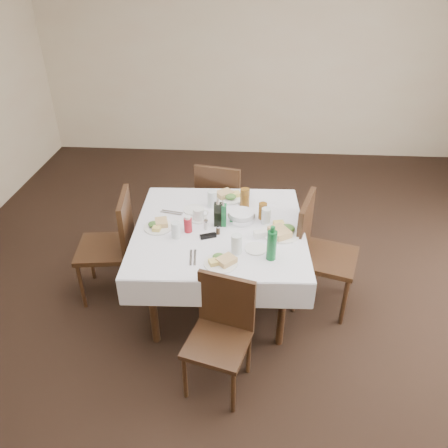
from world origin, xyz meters
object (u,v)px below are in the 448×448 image
oil_cruet_dark (218,213)px  green_bottle (272,245)px  water_n (212,199)px  chair_west (115,240)px  chair_south (222,327)px  bread_basket (241,216)px  chair_north (220,200)px  ketchup_bottle (188,224)px  oil_cruet_green (223,214)px  water_e (266,216)px  water_s (236,244)px  dining_table (219,236)px  chair_east (317,247)px  water_w (176,230)px  coffee_mug (199,215)px

oil_cruet_dark → green_bottle: green_bottle is taller
water_n → chair_west: bearing=-162.2°
chair_south → bread_basket: size_ratio=3.76×
water_n → chair_north: bearing=86.9°
ketchup_bottle → bread_basket: bearing=25.9°
bread_basket → green_bottle: bearing=-65.8°
oil_cruet_green → green_bottle: green_bottle is taller
water_n → water_e: size_ratio=1.09×
water_s → oil_cruet_dark: size_ratio=0.59×
dining_table → bread_basket: bread_basket is taller
chair_west → bread_basket: chair_west is taller
water_s → bread_basket: (0.02, 0.45, -0.04)m
chair_north → oil_cruet_dark: 0.89m
dining_table → chair_east: (0.80, 0.07, -0.12)m
chair_west → green_bottle: (1.29, -0.45, 0.33)m
water_e → oil_cruet_dark: oil_cruet_dark is taller
chair_west → dining_table: bearing=-4.5°
chair_south → oil_cruet_dark: (-0.09, 0.83, 0.39)m
chair_north → water_w: size_ratio=7.25×
green_bottle → chair_north: bearing=110.1°
oil_cruet_dark → oil_cruet_green: oil_cruet_dark is taller
dining_table → chair_south: chair_south is taller
water_n → water_s: bearing=-70.3°
water_w → water_e: bearing=19.7°
water_n → water_s: size_ratio=1.00×
water_w → chair_east: bearing=11.4°
chair_north → water_n: 0.61m
water_w → chair_north: bearing=75.7°
dining_table → oil_cruet_dark: bearing=111.2°
chair_north → coffee_mug: bearing=-98.8°
bread_basket → oil_cruet_dark: 0.22m
oil_cruet_dark → bread_basket: bearing=26.4°
water_w → oil_cruet_green: 0.40m
chair_west → water_e: 1.29m
water_s → ketchup_bottle: bearing=146.8°
bread_basket → green_bottle: (0.23, -0.51, 0.08)m
chair_west → bread_basket: (1.06, 0.05, 0.25)m
water_n → bread_basket: water_n is taller
coffee_mug → water_e: bearing=-1.7°
chair_south → green_bottle: 0.66m
ketchup_bottle → water_s: bearing=-33.2°
oil_cruet_green → green_bottle: 0.56m
oil_cruet_dark → ketchup_bottle: oil_cruet_dark is taller
chair_west → oil_cruet_green: bearing=-2.1°
water_e → green_bottle: bearing=-86.2°
chair_north → chair_east: (0.85, -0.79, 0.03)m
chair_south → water_n: size_ratio=5.68×
water_s → coffee_mug: size_ratio=0.96×
ketchup_bottle → coffee_mug: size_ratio=0.90×
water_n → dining_table: bearing=-75.4°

